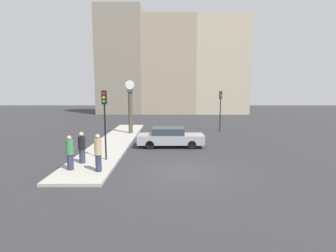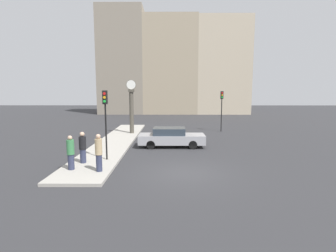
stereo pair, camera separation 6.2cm
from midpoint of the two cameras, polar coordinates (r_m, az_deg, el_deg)
name	(u,v)px [view 2 (the right image)]	position (r m, az deg, el deg)	size (l,w,h in m)	color
ground_plane	(184,173)	(13.26, 3.62, -10.10)	(120.00, 120.00, 0.00)	#2D2D30
sidewalk_corner	(116,142)	(21.02, -11.20, -3.35)	(2.71, 19.20, 0.15)	#A39E93
building_row	(172,65)	(46.93, 0.98, 13.20)	(26.11, 5.00, 18.19)	gray
sedan_car	(171,137)	(18.97, 0.77, -2.45)	(4.74, 1.74, 1.40)	#9E9EA3
traffic_light_near	(105,111)	(15.02, -13.36, 3.27)	(0.26, 0.24, 3.91)	black
traffic_light_far	(222,103)	(26.42, 11.69, 4.96)	(0.26, 0.24, 4.00)	black
street_clock	(132,108)	(24.29, -7.88, 3.90)	(0.90, 0.51, 4.88)	#4C473D
pedestrian_tan_coat	(99,153)	(13.15, -14.71, -5.62)	(0.34, 0.34, 1.84)	#2D334C
pedestrian_green_hoodie	(71,153)	(13.87, -20.31, -5.47)	(0.36, 0.36, 1.72)	#2D334C
pedestrian_black_jacket	(83,147)	(14.94, -17.97, -4.46)	(0.38, 0.38, 1.70)	#2D334C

